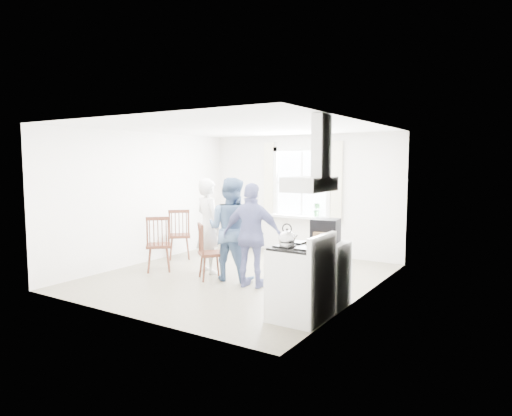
# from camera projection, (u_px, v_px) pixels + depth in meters

# --- Properties ---
(room_shell) EXTENTS (4.62, 5.12, 2.64)m
(room_shell) POSITION_uv_depth(u_px,v_px,m) (238.00, 203.00, 7.91)
(room_shell) COLOR gray
(room_shell) RESTS_ON ground
(window_assembly) EXTENTS (1.88, 0.24, 1.70)m
(window_assembly) POSITION_uv_depth(u_px,v_px,m) (301.00, 187.00, 9.95)
(window_assembly) COLOR white
(window_assembly) RESTS_ON room_shell
(range_hood) EXTENTS (0.45, 0.76, 0.94)m
(range_hood) POSITION_uv_depth(u_px,v_px,m) (314.00, 171.00, 5.61)
(range_hood) COLOR white
(range_hood) RESTS_ON room_shell
(shelf_unit) EXTENTS (0.40, 0.30, 0.80)m
(shelf_unit) POSITION_uv_depth(u_px,v_px,m) (245.00, 231.00, 10.71)
(shelf_unit) COLOR gray
(shelf_unit) RESTS_ON ground
(gas_stove) EXTENTS (0.68, 0.76, 1.12)m
(gas_stove) POSITION_uv_depth(u_px,v_px,m) (301.00, 282.00, 5.84)
(gas_stove) COLOR white
(gas_stove) RESTS_ON ground
(kettle) EXTENTS (0.21, 0.21, 0.30)m
(kettle) POSITION_uv_depth(u_px,v_px,m) (287.00, 239.00, 5.72)
(kettle) COLOR silver
(kettle) RESTS_ON gas_stove
(low_cabinet) EXTENTS (0.50, 0.55, 0.90)m
(low_cabinet) POSITION_uv_depth(u_px,v_px,m) (328.00, 274.00, 6.40)
(low_cabinet) COLOR white
(low_cabinet) RESTS_ON ground
(stereo_stack) EXTENTS (0.41, 0.38, 0.33)m
(stereo_stack) POSITION_uv_depth(u_px,v_px,m) (326.00, 230.00, 6.36)
(stereo_stack) COLOR black
(stereo_stack) RESTS_ON low_cabinet
(cardboard_box) EXTENTS (0.29, 0.23, 0.16)m
(cardboard_box) POSITION_uv_depth(u_px,v_px,m) (324.00, 238.00, 6.21)
(cardboard_box) COLOR #9F764D
(cardboard_box) RESTS_ON low_cabinet
(windsor_chair_a) EXTENTS (0.62, 0.62, 1.05)m
(windsor_chair_a) POSITION_uv_depth(u_px,v_px,m) (179.00, 229.00, 9.38)
(windsor_chair_a) COLOR #472216
(windsor_chair_a) RESTS_ON ground
(windsor_chair_b) EXTENTS (0.57, 0.57, 0.98)m
(windsor_chair_b) POSITION_uv_depth(u_px,v_px,m) (205.00, 245.00, 7.79)
(windsor_chair_b) COLOR #472216
(windsor_chair_b) RESTS_ON ground
(windsor_chair_c) EXTENTS (0.61, 0.61, 1.04)m
(windsor_chair_c) POSITION_uv_depth(u_px,v_px,m) (158.00, 238.00, 8.31)
(windsor_chair_c) COLOR #472216
(windsor_chair_c) RESTS_ON ground
(person_left) EXTENTS (0.82, 0.82, 1.72)m
(person_left) POSITION_uv_depth(u_px,v_px,m) (208.00, 226.00, 8.26)
(person_left) COLOR silver
(person_left) RESTS_ON ground
(person_mid) EXTENTS (0.97, 0.97, 1.75)m
(person_mid) POSITION_uv_depth(u_px,v_px,m) (231.00, 229.00, 7.75)
(person_mid) COLOR slate
(person_mid) RESTS_ON ground
(person_right) EXTENTS (1.18, 1.18, 1.68)m
(person_right) POSITION_uv_depth(u_px,v_px,m) (252.00, 235.00, 7.29)
(person_right) COLOR navy
(person_right) RESTS_ON ground
(potted_plant) EXTENTS (0.20, 0.20, 0.30)m
(potted_plant) POSITION_uv_depth(u_px,v_px,m) (317.00, 210.00, 9.70)
(potted_plant) COLOR #34753D
(potted_plant) RESTS_ON window_assembly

